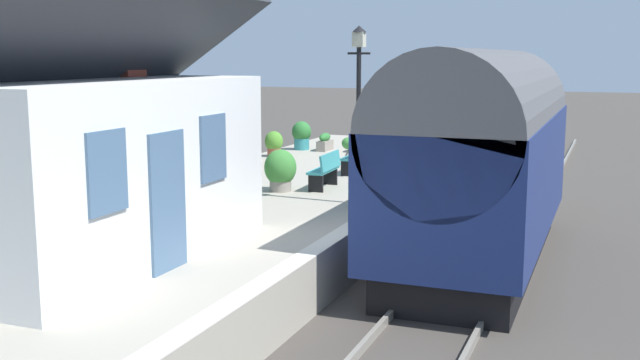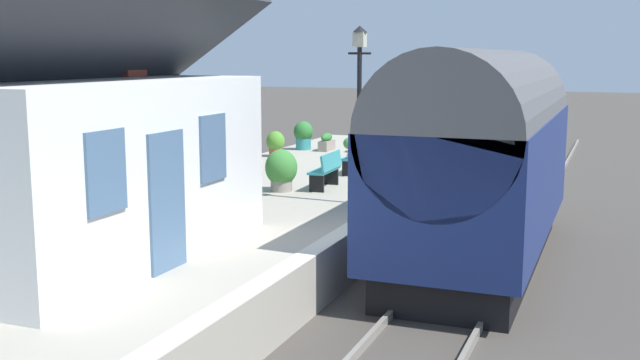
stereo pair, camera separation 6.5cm
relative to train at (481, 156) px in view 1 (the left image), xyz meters
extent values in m
plane|color=#423D38|center=(-2.35, 0.90, -2.21)|extent=(160.00, 160.00, 0.00)
cube|color=#A39B8C|center=(-2.35, 5.15, -1.72)|extent=(32.00, 6.51, 0.99)
cube|color=beige|center=(-2.35, 2.08, -1.22)|extent=(32.00, 0.36, 0.02)
cube|color=gray|center=(-2.35, -0.72, -2.14)|extent=(52.00, 0.08, 0.14)
cube|color=gray|center=(-2.35, 0.72, -2.14)|extent=(52.00, 0.08, 0.14)
cube|color=black|center=(-0.01, 0.00, -1.86)|extent=(7.68, 2.29, 0.70)
cube|color=navy|center=(-0.01, 0.00, -0.36)|extent=(8.35, 2.70, 2.30)
cylinder|color=#515154|center=(-0.01, 0.00, 0.79)|extent=(8.35, 2.65, 2.65)
cube|color=black|center=(-0.01, 1.36, -0.08)|extent=(7.10, 0.03, 0.80)
cylinder|color=black|center=(2.50, 0.00, -1.86)|extent=(0.70, 2.16, 0.70)
cylinder|color=black|center=(-2.51, 0.00, -1.86)|extent=(0.70, 2.16, 0.70)
cube|color=black|center=(4.19, 0.00, 0.04)|extent=(0.04, 2.16, 0.90)
cylinder|color=#F2EDCC|center=(4.21, 0.00, -0.94)|extent=(0.06, 0.24, 0.24)
cube|color=red|center=(4.25, 0.00, -1.39)|extent=(0.16, 2.56, 0.24)
cube|color=white|center=(-5.40, 5.70, 0.19)|extent=(5.99, 3.99, 2.83)
cube|color=#2D3038|center=(-5.40, 4.70, 2.26)|extent=(6.49, 2.26, 1.53)
cube|color=#2D3038|center=(-5.40, 6.69, 2.26)|extent=(6.49, 2.26, 1.53)
cube|color=brown|center=(-3.81, 5.70, 2.76)|extent=(0.56, 0.56, 2.32)
cube|color=slate|center=(-5.67, 3.68, -0.18)|extent=(0.90, 0.06, 2.10)
cube|color=slate|center=(-7.07, 3.68, 0.47)|extent=(0.80, 0.05, 1.10)
cube|color=slate|center=(-4.27, 3.68, 0.47)|extent=(0.80, 0.05, 1.10)
cube|color=teal|center=(4.34, 4.15, -0.78)|extent=(1.40, 0.41, 0.06)
cube|color=teal|center=(4.35, 3.97, -0.55)|extent=(1.40, 0.11, 0.40)
cube|color=black|center=(3.78, 4.15, -1.01)|extent=(0.06, 0.36, 0.44)
cube|color=black|center=(4.90, 4.15, -1.01)|extent=(0.06, 0.36, 0.44)
cube|color=teal|center=(1.81, 4.08, -0.78)|extent=(1.42, 0.47, 0.06)
cube|color=teal|center=(1.82, 3.90, -0.55)|extent=(1.40, 0.17, 0.40)
cube|color=black|center=(1.25, 4.05, -1.01)|extent=(0.08, 0.36, 0.44)
cube|color=black|center=(2.37, 4.10, -1.01)|extent=(0.08, 0.36, 0.44)
cube|color=#9E5138|center=(8.92, 5.59, -1.06)|extent=(0.94, 0.32, 0.32)
ellipsoid|color=olive|center=(8.92, 5.59, -0.79)|extent=(0.84, 0.29, 0.29)
cylinder|color=teal|center=(8.68, 7.53, -1.03)|extent=(0.52, 0.52, 0.39)
ellipsoid|color=#2D7233|center=(8.68, 7.53, -0.61)|extent=(0.66, 0.66, 0.71)
cone|color=gray|center=(6.55, 5.08, -1.02)|extent=(0.37, 0.37, 0.40)
cylinder|color=gray|center=(6.55, 5.08, -1.20)|extent=(0.21, 0.21, 0.06)
ellipsoid|color=#3D8438|center=(6.55, 5.08, -0.67)|extent=(0.42, 0.42, 0.37)
cone|color=#DF4D3A|center=(6.55, 5.08, -0.53)|extent=(0.09, 0.09, 0.17)
cube|color=gray|center=(8.73, 6.69, -1.06)|extent=(0.85, 0.32, 0.34)
ellipsoid|color=#2D7233|center=(8.73, 6.69, -0.77)|extent=(0.76, 0.29, 0.29)
cylinder|color=gray|center=(-0.09, 5.53, -1.07)|extent=(0.47, 0.47, 0.31)
ellipsoid|color=#3D8438|center=(-0.09, 5.53, -0.74)|extent=(0.49, 0.49, 0.54)
cone|color=#D84678|center=(-0.09, 5.53, -0.57)|extent=(0.12, 0.12, 0.20)
cylinder|color=gray|center=(1.08, 4.89, -1.07)|extent=(0.52, 0.52, 0.30)
ellipsoid|color=#3D8438|center=(1.08, 4.89, -0.65)|extent=(0.77, 0.77, 0.86)
cone|color=#DE5A33|center=(1.08, 4.89, -0.39)|extent=(0.13, 0.13, 0.31)
cylinder|color=#9E5138|center=(6.71, 7.66, -1.08)|extent=(0.43, 0.43, 0.29)
ellipsoid|color=#4C8C2D|center=(6.71, 7.66, -0.73)|extent=(0.59, 0.59, 0.65)
cylinder|color=black|center=(0.30, 2.68, 0.47)|extent=(0.10, 0.10, 3.40)
cylinder|color=black|center=(0.30, 2.68, 2.02)|extent=(0.05, 0.50, 0.05)
cube|color=beige|center=(0.30, 2.68, 2.31)|extent=(0.24, 0.24, 0.32)
cone|color=black|center=(0.30, 2.68, 2.53)|extent=(0.32, 0.32, 0.14)
cylinder|color=black|center=(5.65, 2.61, -0.68)|extent=(0.06, 0.06, 1.10)
cylinder|color=black|center=(6.25, 2.61, -0.68)|extent=(0.06, 0.06, 1.10)
cube|color=maroon|center=(5.95, 2.61, 0.09)|extent=(0.90, 0.06, 0.44)
cube|color=black|center=(5.95, 2.61, 0.09)|extent=(0.96, 0.03, 0.50)
cylinder|color=#4C3828|center=(1.08, 11.92, -0.47)|extent=(0.31, 0.31, 3.49)
ellipsoid|color=#3D8438|center=(1.08, 11.92, 2.69)|extent=(3.20, 3.30, 4.04)
cylinder|color=#4C3828|center=(8.60, 14.50, -0.52)|extent=(0.25, 0.25, 3.39)
ellipsoid|color=#2D7233|center=(8.60, 14.50, 2.82)|extent=(4.47, 4.73, 4.70)
camera|label=1|loc=(-15.13, -2.46, 1.98)|focal=42.43mm
camera|label=2|loc=(-15.10, -2.52, 1.98)|focal=42.43mm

